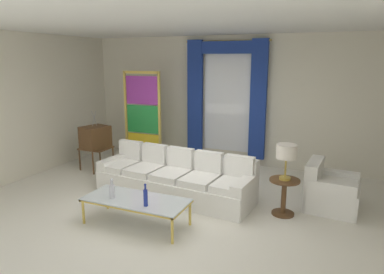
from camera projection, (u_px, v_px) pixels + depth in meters
ground_plane at (175, 209)px, 5.83m from camera, size 16.00×16.00×0.00m
wall_rear at (231, 101)px, 8.24m from camera, size 8.00×0.12×3.00m
wall_left at (33, 105)px, 7.45m from camera, size 0.12×7.00×3.00m
ceiling_slab at (194, 25)px, 5.89m from camera, size 8.00×7.60×0.04m
curtained_window at (226, 91)px, 8.07m from camera, size 2.00×0.17×2.70m
couch_white_long at (176, 179)px, 6.39m from camera, size 2.98×1.17×0.86m
coffee_table at (136, 201)px, 5.22m from camera, size 1.59×0.68×0.41m
bottle_blue_decanter at (146, 197)px, 4.93m from camera, size 0.06×0.06×0.34m
bottle_crystal_tall at (112, 190)px, 5.23m from camera, size 0.08×0.08×0.31m
vintage_tv at (95, 138)px, 7.81m from camera, size 0.64×0.69×1.35m
armchair_white at (329, 192)px, 5.81m from camera, size 0.88×0.88×0.80m
stained_glass_divider at (143, 121)px, 8.08m from camera, size 0.95×0.05×2.20m
peacock_figurine at (153, 163)px, 7.71m from camera, size 0.44×0.60×0.50m
round_side_table at (284, 194)px, 5.56m from camera, size 0.48×0.48×0.59m
table_lamp_brass at (286, 153)px, 5.42m from camera, size 0.32×0.32×0.57m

